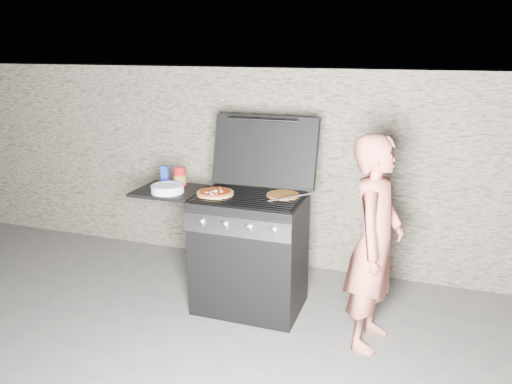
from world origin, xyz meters
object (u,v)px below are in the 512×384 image
(gas_grill, at_px, (220,249))
(sauce_jar, at_px, (180,176))
(pizza_topped, at_px, (215,192))
(person, at_px, (375,244))

(gas_grill, distance_m, sauce_jar, 0.67)
(pizza_topped, distance_m, person, 1.23)
(gas_grill, distance_m, person, 1.24)
(gas_grill, xyz_separation_m, person, (1.19, -0.18, 0.28))
(gas_grill, xyz_separation_m, sauce_jar, (-0.39, 0.13, 0.52))
(gas_grill, bearing_deg, pizza_topped, -108.86)
(pizza_topped, relative_size, sauce_jar, 1.82)
(sauce_jar, relative_size, person, 0.10)
(pizza_topped, xyz_separation_m, sauce_jar, (-0.38, 0.17, 0.05))
(sauce_jar, xyz_separation_m, person, (1.58, -0.31, -0.25))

